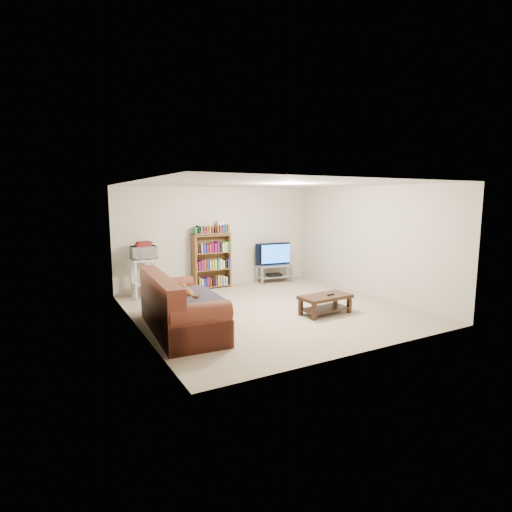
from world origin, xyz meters
TOP-DOWN VIEW (x-y plane):
  - floor at (0.00, 0.00)m, footprint 5.00×5.00m
  - ceiling at (0.00, 0.00)m, footprint 5.00×5.00m
  - wall_back at (0.00, 2.50)m, footprint 5.00×0.00m
  - wall_front at (0.00, -2.50)m, footprint 5.00×0.00m
  - wall_left at (-2.50, 0.00)m, footprint 0.00×5.00m
  - wall_right at (2.50, 0.00)m, footprint 0.00×5.00m
  - sofa at (-1.98, -0.38)m, footprint 1.07×2.23m
  - blanket at (-1.81, -0.54)m, footprint 0.87×1.11m
  - cat at (-1.79, -0.34)m, footprint 0.27×0.61m
  - coffee_table at (0.73, -0.76)m, footprint 1.01×0.55m
  - remote at (0.82, -0.80)m, footprint 0.17×0.08m
  - tv_stand at (1.39, 2.14)m, footprint 0.93×0.49m
  - television at (1.39, 2.14)m, footprint 0.97×0.22m
  - dvd_player at (1.39, 2.14)m, footprint 0.38×0.29m
  - bookshelf at (-0.27, 2.30)m, footprint 0.92×0.29m
  - shelf_clutter at (-0.17, 2.31)m, footprint 0.67×0.20m
  - microwave_stand at (-1.90, 2.13)m, footprint 0.53×0.39m
  - microwave at (-1.90, 2.13)m, footprint 0.52×0.36m
  - game_boxes at (-1.90, 2.13)m, footprint 0.31×0.27m

SIDE VIEW (x-z plane):
  - floor at x=0.00m, z-range 0.00..0.00m
  - dvd_player at x=1.39m, z-range 0.16..0.22m
  - coffee_table at x=0.73m, z-range 0.07..0.43m
  - tv_stand at x=1.39m, z-range 0.08..0.53m
  - sofa at x=-1.98m, z-range -0.14..0.79m
  - remote at x=0.82m, z-range 0.36..0.38m
  - microwave_stand at x=-1.90m, z-range 0.12..0.95m
  - blanket at x=-1.81m, z-range 0.45..0.64m
  - cat at x=-1.79m, z-range 0.52..0.69m
  - bookshelf at x=-0.27m, z-range 0.02..1.34m
  - television at x=1.39m, z-range 0.45..1.00m
  - microwave at x=-1.90m, z-range 0.84..1.12m
  - game_boxes at x=-1.90m, z-range 1.12..1.17m
  - wall_back at x=0.00m, z-range -1.30..3.70m
  - wall_front at x=0.00m, z-range -1.30..3.70m
  - wall_left at x=-2.50m, z-range -1.30..3.70m
  - wall_right at x=2.50m, z-range -1.30..3.70m
  - shelf_clutter at x=-0.17m, z-range 1.28..1.56m
  - ceiling at x=0.00m, z-range 2.40..2.40m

